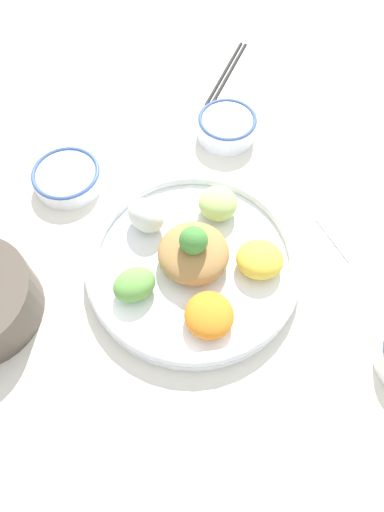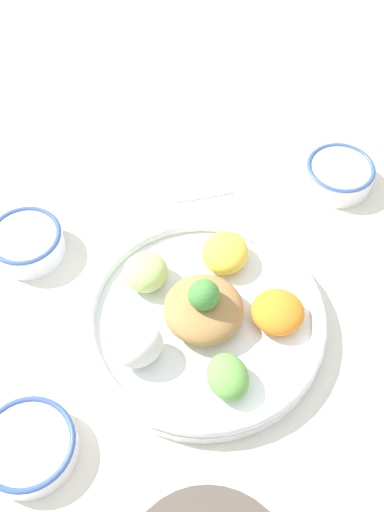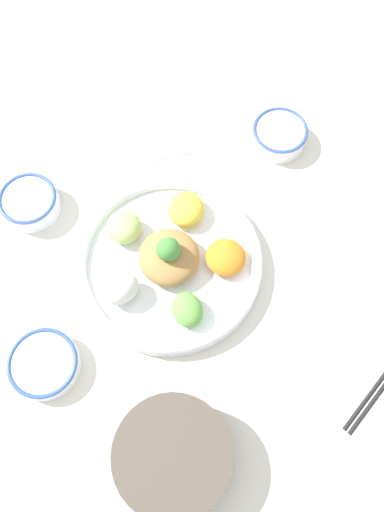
% 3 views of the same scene
% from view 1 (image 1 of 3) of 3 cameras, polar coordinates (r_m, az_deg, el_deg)
% --- Properties ---
extents(ground_plane, '(2.40, 2.40, 0.00)m').
position_cam_1_polar(ground_plane, '(0.68, -0.38, 0.10)').
color(ground_plane, silver).
extents(salad_platter, '(0.33, 0.33, 0.10)m').
position_cam_1_polar(salad_platter, '(0.65, 0.28, -0.40)').
color(salad_platter, white).
rests_on(salad_platter, ground_plane).
extents(sauce_bowl_red, '(0.11, 0.11, 0.04)m').
position_cam_1_polar(sauce_bowl_red, '(0.83, 4.67, 16.91)').
color(sauce_bowl_red, white).
rests_on(sauce_bowl_red, ground_plane).
extents(sauce_bowl_dark, '(0.12, 0.12, 0.03)m').
position_cam_1_polar(sauce_bowl_dark, '(0.78, -16.31, 10.06)').
color(sauce_bowl_dark, white).
rests_on(sauce_bowl_dark, ground_plane).
extents(chopsticks_pair_far, '(0.09, 0.20, 0.01)m').
position_cam_1_polar(chopsticks_pair_far, '(0.97, 4.67, 23.24)').
color(chopsticks_pair_far, black).
rests_on(chopsticks_pair_far, ground_plane).
extents(serving_spoon_main, '(0.13, 0.07, 0.01)m').
position_cam_1_polar(serving_spoon_main, '(0.72, 20.19, -0.08)').
color(serving_spoon_main, white).
rests_on(serving_spoon_main, ground_plane).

